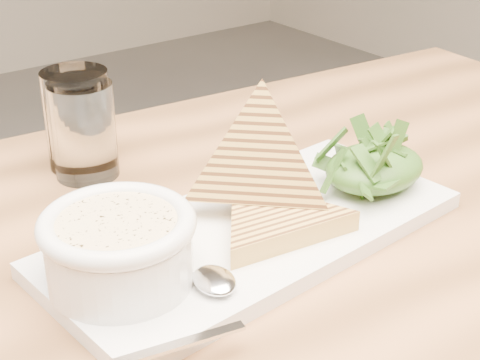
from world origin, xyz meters
TOP-DOWN VIEW (x-y plane):
  - table_top at (0.15, 0.14)m, footprint 1.28×0.91m
  - table_leg_br at (0.70, 0.50)m, footprint 0.06×0.06m
  - platter at (0.20, 0.21)m, footprint 0.38×0.19m
  - soup_bowl at (0.07, 0.20)m, footprint 0.11×0.11m
  - soup at (0.07, 0.20)m, footprint 0.09×0.09m
  - bowl_rim at (0.07, 0.20)m, footprint 0.12×0.12m
  - sandwich_flat at (0.21, 0.19)m, footprint 0.16×0.16m
  - sandwich_lean at (0.22, 0.23)m, footprint 0.20×0.19m
  - salad_base at (0.34, 0.20)m, footprint 0.10×0.08m
  - arugula_pile at (0.34, 0.20)m, footprint 0.11×0.10m
  - spoon_bowl at (0.12, 0.15)m, footprint 0.04×0.05m
  - spoon_handle at (0.06, 0.11)m, footprint 0.10×0.03m
  - glass_near at (0.14, 0.41)m, footprint 0.06×0.06m
  - glass_far at (0.15, 0.43)m, footprint 0.07×0.07m

SIDE VIEW (x-z plane):
  - table_leg_br at x=0.70m, z-range 0.00..0.70m
  - table_top at x=0.15m, z-range 0.70..0.74m
  - platter at x=0.20m, z-range 0.74..0.76m
  - spoon_handle at x=0.06m, z-range 0.76..0.76m
  - spoon_bowl at x=0.12m, z-range 0.76..0.77m
  - sandwich_flat at x=0.21m, z-range 0.76..0.78m
  - salad_base at x=0.34m, z-range 0.76..0.80m
  - soup_bowl at x=0.07m, z-range 0.76..0.80m
  - arugula_pile at x=0.34m, z-range 0.76..0.81m
  - glass_near at x=0.14m, z-range 0.74..0.84m
  - glass_far at x=0.15m, z-range 0.74..0.85m
  - sandwich_lean at x=0.22m, z-range 0.72..0.89m
  - soup at x=0.07m, z-range 0.80..0.81m
  - bowl_rim at x=0.07m, z-range 0.80..0.82m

